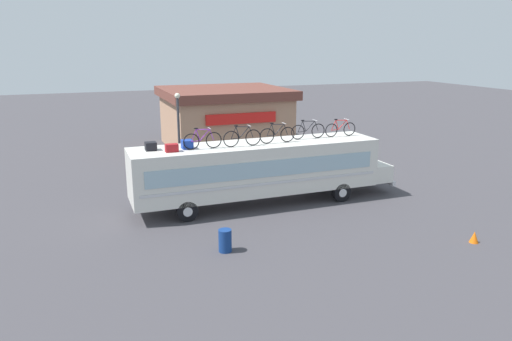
{
  "coord_description": "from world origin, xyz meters",
  "views": [
    {
      "loc": [
        -7.9,
        -20.65,
        7.52
      ],
      "look_at": [
        -0.04,
        0.0,
        1.67
      ],
      "focal_mm": 33.92,
      "sensor_mm": 36.0,
      "label": 1
    }
  ],
  "objects_px": {
    "street_lamp": "(179,128)",
    "bus": "(261,168)",
    "rooftop_bicycle_1": "(203,140)",
    "rooftop_bicycle_5": "(340,129)",
    "luggage_bag_1": "(151,146)",
    "traffic_cone": "(474,237)",
    "rooftop_bicycle_2": "(242,137)",
    "rooftop_bicycle_4": "(308,131)",
    "trash_bin": "(225,241)",
    "luggage_bag_2": "(172,148)",
    "luggage_bag_3": "(187,144)",
    "rooftop_bicycle_3": "(277,134)"
  },
  "relations": [
    {
      "from": "rooftop_bicycle_4",
      "to": "street_lamp",
      "type": "height_order",
      "value": "street_lamp"
    },
    {
      "from": "luggage_bag_1",
      "to": "street_lamp",
      "type": "distance_m",
      "value": 6.33
    },
    {
      "from": "rooftop_bicycle_4",
      "to": "traffic_cone",
      "type": "height_order",
      "value": "rooftop_bicycle_4"
    },
    {
      "from": "luggage_bag_1",
      "to": "trash_bin",
      "type": "bearing_deg",
      "value": -70.15
    },
    {
      "from": "luggage_bag_2",
      "to": "rooftop_bicycle_5",
      "type": "height_order",
      "value": "rooftop_bicycle_5"
    },
    {
      "from": "luggage_bag_2",
      "to": "rooftop_bicycle_1",
      "type": "xyz_separation_m",
      "value": [
        1.39,
        0.08,
        0.23
      ]
    },
    {
      "from": "luggage_bag_1",
      "to": "rooftop_bicycle_5",
      "type": "relative_size",
      "value": 0.28
    },
    {
      "from": "luggage_bag_1",
      "to": "street_lamp",
      "type": "height_order",
      "value": "street_lamp"
    },
    {
      "from": "luggage_bag_2",
      "to": "rooftop_bicycle_1",
      "type": "relative_size",
      "value": 0.31
    },
    {
      "from": "rooftop_bicycle_1",
      "to": "trash_bin",
      "type": "xyz_separation_m",
      "value": [
        -0.39,
        -4.43,
        -2.94
      ]
    },
    {
      "from": "luggage_bag_1",
      "to": "trash_bin",
      "type": "distance_m",
      "value": 5.95
    },
    {
      "from": "rooftop_bicycle_3",
      "to": "trash_bin",
      "type": "distance_m",
      "value": 6.7
    },
    {
      "from": "luggage_bag_2",
      "to": "street_lamp",
      "type": "height_order",
      "value": "street_lamp"
    },
    {
      "from": "rooftop_bicycle_4",
      "to": "rooftop_bicycle_5",
      "type": "bearing_deg",
      "value": -1.1
    },
    {
      "from": "bus",
      "to": "trash_bin",
      "type": "relative_size",
      "value": 15.16
    },
    {
      "from": "rooftop_bicycle_2",
      "to": "rooftop_bicycle_5",
      "type": "height_order",
      "value": "rooftop_bicycle_2"
    },
    {
      "from": "rooftop_bicycle_4",
      "to": "rooftop_bicycle_2",
      "type": "bearing_deg",
      "value": -171.23
    },
    {
      "from": "rooftop_bicycle_5",
      "to": "street_lamp",
      "type": "distance_m",
      "value": 9.14
    },
    {
      "from": "rooftop_bicycle_3",
      "to": "street_lamp",
      "type": "bearing_deg",
      "value": 117.87
    },
    {
      "from": "rooftop_bicycle_1",
      "to": "rooftop_bicycle_5",
      "type": "bearing_deg",
      "value": 3.45
    },
    {
      "from": "rooftop_bicycle_2",
      "to": "rooftop_bicycle_4",
      "type": "xyz_separation_m",
      "value": [
        3.6,
        0.56,
        -0.01
      ]
    },
    {
      "from": "bus",
      "to": "rooftop_bicycle_5",
      "type": "bearing_deg",
      "value": 2.05
    },
    {
      "from": "luggage_bag_1",
      "to": "luggage_bag_2",
      "type": "distance_m",
      "value": 1.01
    },
    {
      "from": "luggage_bag_1",
      "to": "street_lamp",
      "type": "xyz_separation_m",
      "value": [
        2.46,
        5.83,
        -0.29
      ]
    },
    {
      "from": "rooftop_bicycle_5",
      "to": "street_lamp",
      "type": "height_order",
      "value": "street_lamp"
    },
    {
      "from": "bus",
      "to": "traffic_cone",
      "type": "distance_m",
      "value": 9.64
    },
    {
      "from": "bus",
      "to": "luggage_bag_2",
      "type": "height_order",
      "value": "luggage_bag_2"
    },
    {
      "from": "luggage_bag_2",
      "to": "rooftop_bicycle_3",
      "type": "xyz_separation_m",
      "value": [
        5.0,
        0.15,
        0.23
      ]
    },
    {
      "from": "luggage_bag_1",
      "to": "luggage_bag_2",
      "type": "height_order",
      "value": "luggage_bag_1"
    },
    {
      "from": "rooftop_bicycle_1",
      "to": "rooftop_bicycle_3",
      "type": "distance_m",
      "value": 3.61
    },
    {
      "from": "traffic_cone",
      "to": "street_lamp",
      "type": "xyz_separation_m",
      "value": [
        -8.62,
        13.46,
        2.63
      ]
    },
    {
      "from": "luggage_bag_2",
      "to": "rooftop_bicycle_3",
      "type": "height_order",
      "value": "rooftop_bicycle_3"
    },
    {
      "from": "bus",
      "to": "traffic_cone",
      "type": "height_order",
      "value": "bus"
    },
    {
      "from": "bus",
      "to": "luggage_bag_3",
      "type": "xyz_separation_m",
      "value": [
        -3.49,
        0.04,
        1.39
      ]
    },
    {
      "from": "trash_bin",
      "to": "rooftop_bicycle_1",
      "type": "bearing_deg",
      "value": 84.97
    },
    {
      "from": "luggage_bag_3",
      "to": "rooftop_bicycle_4",
      "type": "xyz_separation_m",
      "value": [
        6.04,
        0.15,
        0.2
      ]
    },
    {
      "from": "rooftop_bicycle_2",
      "to": "luggage_bag_2",
      "type": "bearing_deg",
      "value": 179.93
    },
    {
      "from": "luggage_bag_1",
      "to": "trash_bin",
      "type": "height_order",
      "value": "luggage_bag_1"
    },
    {
      "from": "rooftop_bicycle_3",
      "to": "trash_bin",
      "type": "xyz_separation_m",
      "value": [
        -4.0,
        -4.49,
        -2.94
      ]
    },
    {
      "from": "rooftop_bicycle_2",
      "to": "trash_bin",
      "type": "relative_size",
      "value": 2.09
    },
    {
      "from": "luggage_bag_1",
      "to": "rooftop_bicycle_4",
      "type": "distance_m",
      "value": 7.61
    },
    {
      "from": "rooftop_bicycle_4",
      "to": "traffic_cone",
      "type": "distance_m",
      "value": 8.89
    },
    {
      "from": "luggage_bag_1",
      "to": "rooftop_bicycle_2",
      "type": "distance_m",
      "value": 4.06
    },
    {
      "from": "street_lamp",
      "to": "bus",
      "type": "bearing_deg",
      "value": -66.94
    },
    {
      "from": "luggage_bag_1",
      "to": "traffic_cone",
      "type": "bearing_deg",
      "value": -34.58
    },
    {
      "from": "luggage_bag_2",
      "to": "rooftop_bicycle_1",
      "type": "height_order",
      "value": "rooftop_bicycle_1"
    },
    {
      "from": "rooftop_bicycle_2",
      "to": "rooftop_bicycle_3",
      "type": "bearing_deg",
      "value": 4.81
    },
    {
      "from": "luggage_bag_1",
      "to": "rooftop_bicycle_3",
      "type": "relative_size",
      "value": 0.27
    },
    {
      "from": "luggage_bag_3",
      "to": "rooftop_bicycle_2",
      "type": "relative_size",
      "value": 0.3
    },
    {
      "from": "bus",
      "to": "rooftop_bicycle_3",
      "type": "bearing_deg",
      "value": -16.18
    }
  ]
}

